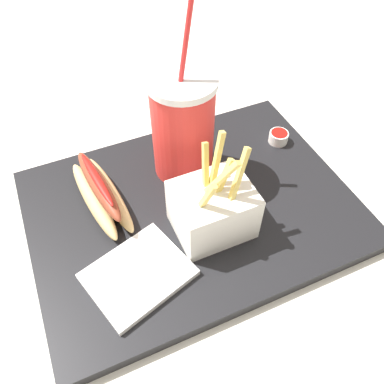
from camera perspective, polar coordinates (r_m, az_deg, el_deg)
The scene contains 7 objects.
ground_plane at distance 0.63m, azimuth -0.00°, elevation -3.55°, with size 2.40×2.40×0.02m, color silver.
food_tray at distance 0.61m, azimuth -0.00°, elevation -2.43°, with size 0.48×0.36×0.02m, color black.
soda_cup at distance 0.60m, azimuth -1.33°, elevation 9.40°, with size 0.10×0.10×0.27m.
fries_basket at distance 0.55m, azimuth 3.02°, elevation -2.47°, with size 0.11×0.09×0.16m.
hot_dog_1 at distance 0.60m, azimuth -13.09°, elevation -0.16°, with size 0.07×0.17×0.06m.
ketchup_cup_1 at distance 0.71m, azimuth 12.41°, elevation 7.83°, with size 0.03×0.03×0.02m.
napkin_stack at distance 0.54m, azimuth -7.80°, elevation -11.74°, with size 0.13×0.10×0.01m, color white.
Camera 1 is at (-0.15, -0.34, 0.49)m, focal length 36.86 mm.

